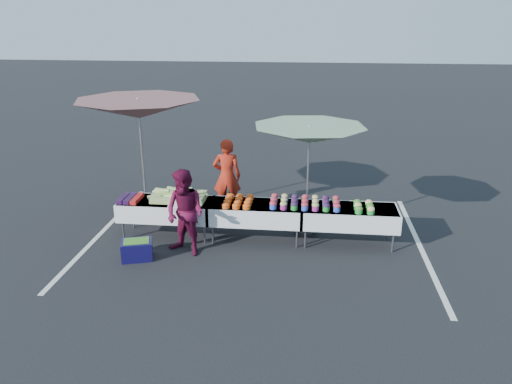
# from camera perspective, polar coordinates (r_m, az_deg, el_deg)

# --- Properties ---
(ground) EXTENTS (80.00, 80.00, 0.00)m
(ground) POSITION_cam_1_polar(r_m,az_deg,el_deg) (10.02, -0.00, -5.40)
(ground) COLOR black
(stripe_left) EXTENTS (0.10, 5.00, 0.00)m
(stripe_left) POSITION_cam_1_polar(r_m,az_deg,el_deg) (10.81, -17.16, -4.37)
(stripe_left) COLOR silver
(stripe_left) RESTS_ON ground
(stripe_right) EXTENTS (0.10, 5.00, 0.00)m
(stripe_right) POSITION_cam_1_polar(r_m,az_deg,el_deg) (10.21, 18.25, -5.94)
(stripe_right) COLOR silver
(stripe_right) RESTS_ON ground
(table_left) EXTENTS (1.86, 0.81, 0.75)m
(table_left) POSITION_cam_1_polar(r_m,az_deg,el_deg) (10.13, -10.18, -1.85)
(table_left) COLOR white
(table_left) RESTS_ON ground
(table_center) EXTENTS (1.86, 0.81, 0.75)m
(table_center) POSITION_cam_1_polar(r_m,az_deg,el_deg) (9.79, -0.00, -2.30)
(table_center) COLOR white
(table_center) RESTS_ON ground
(table_right) EXTENTS (1.86, 0.81, 0.75)m
(table_right) POSITION_cam_1_polar(r_m,az_deg,el_deg) (9.77, 10.56, -2.69)
(table_right) COLOR white
(table_right) RESTS_ON ground
(berry_punnets) EXTENTS (0.40, 0.54, 0.08)m
(berry_punnets) POSITION_cam_1_polar(r_m,az_deg,el_deg) (10.22, -14.17, -0.71)
(berry_punnets) COLOR black
(berry_punnets) RESTS_ON table_left
(corn_pile) EXTENTS (1.16, 0.57, 0.26)m
(corn_pile) POSITION_cam_1_polar(r_m,az_deg,el_deg) (10.01, -8.82, -0.45)
(corn_pile) COLOR #90B05A
(corn_pile) RESTS_ON table_left
(plastic_bags) EXTENTS (0.30, 0.25, 0.05)m
(plastic_bags) POSITION_cam_1_polar(r_m,az_deg,el_deg) (9.71, -9.03, -1.52)
(plastic_bags) COLOR white
(plastic_bags) RESTS_ON table_left
(carrot_bowls) EXTENTS (0.55, 0.69, 0.11)m
(carrot_bowls) POSITION_cam_1_polar(r_m,az_deg,el_deg) (9.74, -2.05, -1.05)
(carrot_bowls) COLOR #D15517
(carrot_bowls) RESTS_ON table_center
(potato_cups) EXTENTS (1.34, 0.58, 0.16)m
(potato_cups) POSITION_cam_1_polar(r_m,az_deg,el_deg) (9.65, 5.62, -1.15)
(potato_cups) COLOR blue
(potato_cups) RESTS_ON table_right
(bean_baskets) EXTENTS (0.36, 0.50, 0.15)m
(bean_baskets) POSITION_cam_1_polar(r_m,az_deg,el_deg) (9.62, 12.23, -1.64)
(bean_baskets) COLOR #228B2E
(bean_baskets) RESTS_ON table_right
(vendor) EXTENTS (0.65, 0.46, 1.70)m
(vendor) POSITION_cam_1_polar(r_m,az_deg,el_deg) (11.08, -3.34, 1.80)
(vendor) COLOR #AC2413
(vendor) RESTS_ON ground
(customer) EXTENTS (0.97, 0.89, 1.62)m
(customer) POSITION_cam_1_polar(r_m,az_deg,el_deg) (9.23, -8.11, -2.38)
(customer) COLOR #590D2C
(customer) RESTS_ON ground
(umbrella_left) EXTENTS (2.72, 2.72, 2.66)m
(umbrella_left) POSITION_cam_1_polar(r_m,az_deg,el_deg) (10.59, -13.26, 9.15)
(umbrella_left) COLOR black
(umbrella_left) RESTS_ON ground
(umbrella_right) EXTENTS (2.70, 2.70, 2.26)m
(umbrella_right) POSITION_cam_1_polar(r_m,az_deg,el_deg) (9.68, 6.11, 6.46)
(umbrella_right) COLOR black
(umbrella_right) RESTS_ON ground
(storage_bin) EXTENTS (0.64, 0.54, 0.36)m
(storage_bin) POSITION_cam_1_polar(r_m,az_deg,el_deg) (9.43, -13.45, -6.39)
(storage_bin) COLOR #0E0B3B
(storage_bin) RESTS_ON ground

